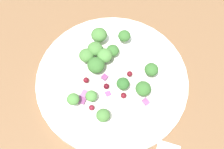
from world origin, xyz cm
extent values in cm
cube|color=brown|center=(0.00, 0.00, -1.00)|extent=(180.00, 180.00, 2.00)
cylinder|color=white|center=(-0.96, -0.67, 0.60)|extent=(26.40, 26.40, 1.20)
torus|color=white|center=(-0.96, -0.67, 1.20)|extent=(25.29, 25.29, 1.00)
cylinder|color=white|center=(-0.96, -0.67, 1.30)|extent=(15.31, 15.31, 0.20)
cylinder|color=#9EC684|center=(6.79, -1.41, 2.37)|extent=(0.76, 0.76, 0.76)
ellipsoid|color=#4C843D|center=(6.79, -1.41, 3.29)|extent=(2.04, 2.04, 1.53)
cylinder|color=#9EC684|center=(-6.25, 3.36, 2.28)|extent=(0.89, 0.89, 0.89)
ellipsoid|color=#386B2D|center=(-6.25, 3.36, 3.34)|extent=(2.36, 2.36, 1.77)
cylinder|color=#8EB77A|center=(-0.98, 1.96, 2.22)|extent=(0.81, 0.81, 0.81)
ellipsoid|color=#2D6028|center=(-0.98, 1.96, 3.19)|extent=(2.16, 2.16, 1.62)
cylinder|color=#8EB77A|center=(-1.90, -6.00, 2.39)|extent=(1.00, 1.00, 1.00)
ellipsoid|color=#477A38|center=(-1.90, -6.00, 3.59)|extent=(2.67, 2.67, 2.00)
cylinder|color=#9EC684|center=(-2.70, 4.90, 2.26)|extent=(0.96, 0.96, 0.96)
ellipsoid|color=#386B2D|center=(-2.70, 4.90, 3.42)|extent=(2.56, 2.56, 1.92)
cylinder|color=#ADD18E|center=(0.09, -6.10, 2.23)|extent=(0.97, 0.97, 0.97)
ellipsoid|color=#477A38|center=(0.09, -6.10, 3.38)|extent=(2.57, 2.57, 1.93)
cylinder|color=#9EC684|center=(-0.16, -3.63, 1.88)|extent=(1.10, 1.10, 1.10)
ellipsoid|color=#386B2D|center=(-0.16, -3.63, 3.21)|extent=(2.95, 2.95, 2.21)
cylinder|color=#8EB77A|center=(4.21, -0.40, 2.03)|extent=(0.72, 0.72, 0.72)
ellipsoid|color=#4C843D|center=(4.21, -0.40, 2.90)|extent=(1.93, 1.93, 1.45)
cylinder|color=#9EC684|center=(-7.68, -4.70, 2.20)|extent=(0.84, 0.84, 0.84)
ellipsoid|color=#386B2D|center=(-7.68, -4.70, 3.21)|extent=(2.25, 2.25, 1.69)
cylinder|color=#ADD18E|center=(-4.36, -7.77, 2.21)|extent=(1.06, 1.06, 1.06)
ellipsoid|color=#477A38|center=(-4.36, -7.77, 3.49)|extent=(2.83, 2.83, 2.13)
cylinder|color=#ADD18E|center=(5.04, 3.80, 2.14)|extent=(0.82, 0.82, 0.82)
ellipsoid|color=#477A38|center=(5.04, 3.80, 3.12)|extent=(2.18, 2.18, 1.64)
cylinder|color=#8EB77A|center=(-4.24, -4.07, 1.73)|extent=(0.84, 0.84, 0.84)
ellipsoid|color=#386B2D|center=(-4.24, -4.07, 2.74)|extent=(2.24, 2.24, 1.68)
cylinder|color=#ADD18E|center=(-2.27, -3.93, 2.22)|extent=(0.99, 0.99, 0.99)
ellipsoid|color=#4C843D|center=(-2.27, -3.93, 3.41)|extent=(2.64, 2.64, 1.98)
sphere|color=maroon|center=(-3.51, 1.03, 2.03)|extent=(0.97, 0.97, 0.97)
sphere|color=#4C0A14|center=(-1.81, 1.12, 1.91)|extent=(0.90, 0.90, 0.90)
sphere|color=maroon|center=(5.28, 1.23, 1.89)|extent=(0.92, 0.92, 0.92)
sphere|color=maroon|center=(-3.61, -4.70, 1.88)|extent=(0.97, 0.97, 0.97)
sphere|color=maroon|center=(0.42, 3.20, 1.90)|extent=(0.98, 0.98, 0.98)
sphere|color=maroon|center=(2.78, -3.10, 2.06)|extent=(0.99, 0.99, 0.99)
sphere|color=#4C0A14|center=(0.94, -0.06, 1.82)|extent=(0.99, 0.99, 0.99)
cube|color=#843D75|center=(5.62, -0.90, 1.70)|extent=(1.58, 1.65, 0.44)
cube|color=#A35B93|center=(4.57, -1.43, 1.83)|extent=(1.57, 1.38, 0.55)
cube|color=#934C84|center=(1.57, 1.09, 1.42)|extent=(1.15, 1.14, 0.42)
cube|color=#843D75|center=(-0.17, -1.47, 1.77)|extent=(1.08, 1.06, 0.59)
cube|color=#934C84|center=(-1.93, 6.45, 1.88)|extent=(0.98, 1.17, 0.44)
camera|label=1|loc=(13.99, 15.57, 46.06)|focal=46.36mm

